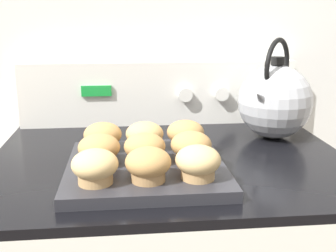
% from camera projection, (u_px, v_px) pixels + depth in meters
% --- Properties ---
extents(wall_back, '(8.00, 0.05, 2.40)m').
position_uv_depth(wall_back, '(157.00, 14.00, 1.20)').
color(wall_back, silver).
rests_on(wall_back, ground_plane).
extents(control_panel, '(0.78, 0.07, 0.18)m').
position_uv_depth(control_panel, '(159.00, 93.00, 1.21)').
color(control_panel, white).
rests_on(control_panel, stove_range).
extents(muffin_pan, '(0.31, 0.31, 0.02)m').
position_uv_depth(muffin_pan, '(146.00, 168.00, 0.85)').
color(muffin_pan, '#28282D').
rests_on(muffin_pan, stove_range).
extents(muffin_r0_c0, '(0.08, 0.08, 0.06)m').
position_uv_depth(muffin_r0_c0, '(95.00, 167.00, 0.74)').
color(muffin_r0_c0, tan).
rests_on(muffin_r0_c0, muffin_pan).
extents(muffin_r0_c1, '(0.08, 0.08, 0.06)m').
position_uv_depth(muffin_r0_c1, '(148.00, 165.00, 0.75)').
color(muffin_r0_c1, '#A37A4C').
rests_on(muffin_r0_c1, muffin_pan).
extents(muffin_r0_c2, '(0.08, 0.08, 0.06)m').
position_uv_depth(muffin_r0_c2, '(198.00, 162.00, 0.76)').
color(muffin_r0_c2, tan).
rests_on(muffin_r0_c2, muffin_pan).
extents(muffin_r1_c0, '(0.08, 0.08, 0.06)m').
position_uv_depth(muffin_r1_c0, '(99.00, 150.00, 0.83)').
color(muffin_r1_c0, '#A37A4C').
rests_on(muffin_r1_c0, muffin_pan).
extents(muffin_r1_c1, '(0.08, 0.08, 0.06)m').
position_uv_depth(muffin_r1_c1, '(145.00, 149.00, 0.83)').
color(muffin_r1_c1, tan).
rests_on(muffin_r1_c1, muffin_pan).
extents(muffin_r1_c2, '(0.08, 0.08, 0.06)m').
position_uv_depth(muffin_r1_c2, '(191.00, 147.00, 0.85)').
color(muffin_r1_c2, olive).
rests_on(muffin_r1_c2, muffin_pan).
extents(muffin_r2_c0, '(0.08, 0.08, 0.06)m').
position_uv_depth(muffin_r2_c0, '(103.00, 137.00, 0.91)').
color(muffin_r2_c0, '#A37A4C').
rests_on(muffin_r2_c0, muffin_pan).
extents(muffin_r2_c1, '(0.08, 0.08, 0.06)m').
position_uv_depth(muffin_r2_c1, '(145.00, 136.00, 0.92)').
color(muffin_r2_c1, olive).
rests_on(muffin_r2_c1, muffin_pan).
extents(muffin_r2_c2, '(0.08, 0.08, 0.06)m').
position_uv_depth(muffin_r2_c2, '(185.00, 134.00, 0.93)').
color(muffin_r2_c2, '#A37A4C').
rests_on(muffin_r2_c2, muffin_pan).
extents(tea_kettle, '(0.19, 0.20, 0.25)m').
position_uv_depth(tea_kettle, '(275.00, 100.00, 1.07)').
color(tea_kettle, '#ADAFB5').
rests_on(tea_kettle, stove_range).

